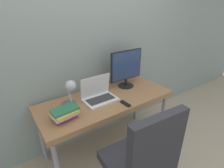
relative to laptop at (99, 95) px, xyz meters
name	(u,v)px	position (x,y,z in m)	size (l,w,h in m)	color
ground_plane	(122,163)	(0.09, -0.36, -0.80)	(12.00, 12.00, 0.00)	tan
wall_back	(88,45)	(0.09, 0.36, 0.50)	(8.00, 0.05, 2.60)	gray
desk	(107,103)	(0.09, -0.03, -0.12)	(1.58, 0.65, 0.75)	#996B42
laptop	(99,95)	(0.00, 0.00, 0.00)	(0.37, 0.25, 0.27)	silver
monitor	(126,68)	(0.48, 0.10, 0.20)	(0.47, 0.21, 0.48)	black
desk_lamp	(70,91)	(-0.33, 0.00, 0.15)	(0.16, 0.25, 0.33)	#4C4C51
office_chair	(143,160)	(-0.08, -0.81, -0.22)	(0.58, 0.59, 1.09)	black
book_stack	(65,113)	(-0.46, -0.13, 0.00)	(0.26, 0.22, 0.11)	#753384
tv_remote	(125,104)	(0.18, -0.26, -0.04)	(0.05, 0.14, 0.02)	black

